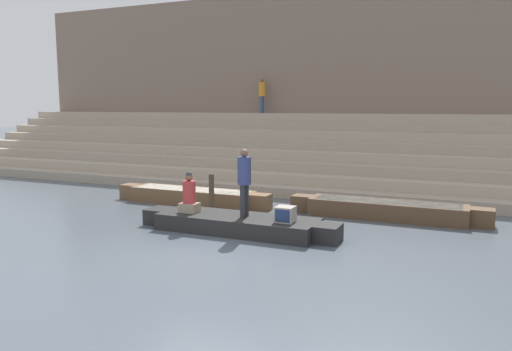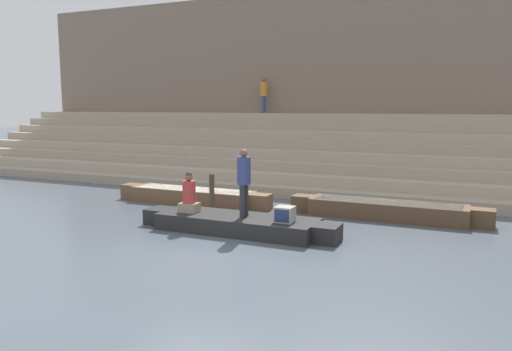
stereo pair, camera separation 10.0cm
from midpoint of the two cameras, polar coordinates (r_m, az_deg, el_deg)
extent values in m
plane|color=#4C5660|center=(10.95, -6.82, -9.28)|extent=(120.00, 120.00, 0.00)
cube|color=tan|center=(20.24, 8.35, -0.80)|extent=(36.00, 6.25, 0.36)
cube|color=#B2A28D|center=(20.56, 8.67, 0.35)|extent=(36.00, 5.47, 0.36)
cube|color=tan|center=(20.89, 8.98, 1.46)|extent=(36.00, 4.69, 0.36)
cube|color=#B2A28D|center=(21.23, 9.27, 2.54)|extent=(36.00, 3.91, 0.36)
cube|color=tan|center=(21.58, 9.56, 3.58)|extent=(36.00, 3.12, 0.36)
cube|color=#B2A28D|center=(21.93, 9.85, 4.59)|extent=(36.00, 2.34, 0.36)
cube|color=tan|center=(22.29, 10.12, 5.57)|extent=(36.00, 1.56, 0.36)
cube|color=#B2A28D|center=(22.66, 10.38, 6.52)|extent=(36.00, 0.78, 0.36)
cube|color=#7F6B5B|center=(23.64, 11.06, 10.26)|extent=(34.20, 1.20, 8.48)
cube|color=#4C4037|center=(23.20, 10.46, 0.57)|extent=(34.20, 0.12, 0.60)
cube|color=black|center=(12.95, -1.96, -5.55)|extent=(4.22, 1.34, 0.42)
cube|color=tan|center=(12.91, -1.96, -4.75)|extent=(3.89, 1.24, 0.05)
cube|color=black|center=(12.12, 8.38, -6.58)|extent=(0.59, 0.74, 0.42)
cube|color=black|center=(14.15, -10.77, -4.52)|extent=(0.59, 0.74, 0.42)
cylinder|color=olive|center=(13.88, -2.91, -4.17)|extent=(2.68, 0.04, 0.04)
cylinder|color=#28282D|center=(12.80, -0.97, -2.82)|extent=(0.15, 0.15, 0.84)
cylinder|color=#28282D|center=(12.63, -1.34, -2.96)|extent=(0.15, 0.15, 0.84)
cylinder|color=navy|center=(12.60, -1.16, 0.55)|extent=(0.35, 0.35, 0.70)
sphere|color=brown|center=(12.55, -1.17, 2.58)|extent=(0.20, 0.20, 0.20)
cube|color=gray|center=(13.46, -7.41, -3.64)|extent=(0.48, 0.38, 0.24)
cylinder|color=#B23333|center=(13.38, -7.44, -1.88)|extent=(0.35, 0.35, 0.59)
sphere|color=brown|center=(13.32, -7.48, -0.20)|extent=(0.20, 0.20, 0.20)
sphere|color=#333338|center=(13.31, -7.48, 0.10)|extent=(0.17, 0.17, 0.17)
cube|color=#9E998E|center=(12.22, 3.55, -4.44)|extent=(0.45, 0.41, 0.38)
cube|color=navy|center=(12.03, 3.19, -4.64)|extent=(0.37, 0.02, 0.30)
cube|color=brown|center=(16.75, -7.07, -2.37)|extent=(4.35, 1.03, 0.50)
cube|color=beige|center=(16.71, -7.08, -1.62)|extent=(4.00, 0.93, 0.05)
cube|color=brown|center=(15.63, 0.74, -3.06)|extent=(0.61, 0.56, 0.50)
cube|color=brown|center=(18.14, -13.78, -1.74)|extent=(0.61, 0.56, 0.50)
cube|color=brown|center=(14.92, 14.88, -3.85)|extent=(4.45, 1.03, 0.50)
cube|color=beige|center=(14.88, 14.91, -3.01)|extent=(4.09, 0.93, 0.05)
cube|color=brown|center=(14.75, 24.67, -4.46)|extent=(0.62, 0.56, 0.50)
cube|color=brown|center=(15.52, 5.60, -3.17)|extent=(0.62, 0.56, 0.50)
cylinder|color=#473828|center=(15.18, -4.88, -2.07)|extent=(0.16, 0.16, 1.20)
cylinder|color=#3D4C75|center=(24.01, 1.08, 8.10)|extent=(0.14, 0.14, 0.79)
cylinder|color=#3D4C75|center=(23.85, 0.91, 8.10)|extent=(0.14, 0.14, 0.79)
cylinder|color=orange|center=(23.94, 1.00, 9.84)|extent=(0.33, 0.33, 0.66)
sphere|color=brown|center=(23.96, 1.00, 10.86)|extent=(0.19, 0.19, 0.19)
camera|label=1|loc=(0.05, -89.79, 0.03)|focal=35.00mm
camera|label=2|loc=(0.05, 90.21, -0.03)|focal=35.00mm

